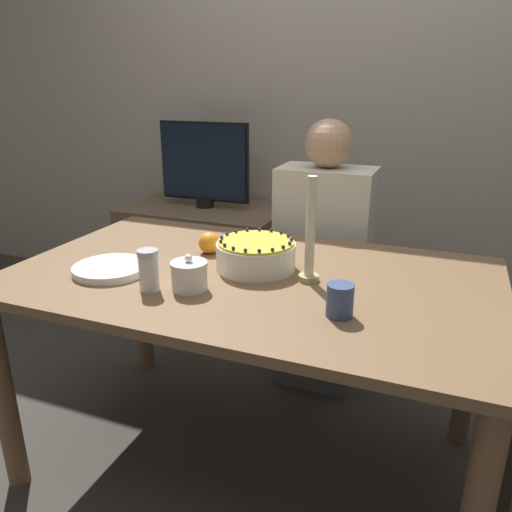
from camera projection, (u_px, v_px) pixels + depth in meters
name	position (u px, v px, depth m)	size (l,w,h in m)	color
ground_plane	(251.00, 458.00, 1.83)	(12.00, 12.00, 0.00)	#3D3833
wall_behind	(350.00, 83.00, 2.63)	(8.00, 0.05, 2.60)	#ADA393
dining_table	(250.00, 304.00, 1.62)	(1.53, 0.91, 0.73)	brown
cake	(256.00, 255.00, 1.61)	(0.26, 0.26, 0.11)	white
sugar_bowl	(189.00, 275.00, 1.45)	(0.11, 0.11, 0.11)	white
sugar_shaker	(149.00, 270.00, 1.44)	(0.06, 0.06, 0.12)	white
plate_stack	(111.00, 269.00, 1.59)	(0.24, 0.24, 0.02)	white
candle	(310.00, 239.00, 1.49)	(0.06, 0.06, 0.32)	tan
cup	(340.00, 300.00, 1.29)	(0.07, 0.07, 0.09)	#384C7F
orange_fruit_0	(209.00, 243.00, 1.76)	(0.08, 0.08, 0.08)	orange
person_man_blue_shirt	(323.00, 273.00, 2.21)	(0.40, 0.34, 1.17)	#595960
side_cabinet	(207.00, 260.00, 2.92)	(0.89, 0.56, 0.64)	brown
tv_monitor	(204.00, 164.00, 2.73)	(0.53, 0.10, 0.47)	black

